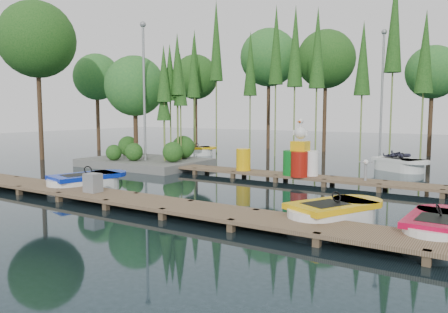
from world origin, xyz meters
The scene contains 16 objects.
ground_plane centered at (0.00, 0.00, 0.00)m, with size 90.00×90.00×0.00m, color #1E3038.
near_dock centered at (0.00, -4.50, 0.23)m, with size 18.00×1.50×0.50m.
far_dock centered at (1.00, 2.50, 0.23)m, with size 15.00×1.20×0.50m.
island centered at (-6.30, 3.29, 3.18)m, with size 6.20×4.20×6.75m.
tree_screen centered at (-2.04, 10.60, 6.12)m, with size 34.42×18.53×10.31m.
lamp_island centered at (-5.50, 2.50, 4.26)m, with size 0.30×0.30×7.25m.
lamp_rear centered at (4.00, 11.00, 4.26)m, with size 0.30×0.30×7.25m.
boat_blue centered at (-2.92, -3.42, 0.28)m, with size 2.03×3.17×0.98m.
boat_red centered at (8.55, -3.25, 0.26)m, with size 1.30×2.68×0.89m.
boat_yellow_near centered at (6.18, -3.26, 0.27)m, with size 2.37×3.07×0.94m.
boat_yellow_far centered at (-7.10, 8.92, 0.28)m, with size 2.69×2.66×1.31m.
boat_white_far centered at (5.56, 8.27, 0.30)m, with size 3.14×2.55×1.36m.
utility_cabinet centered at (-1.27, -4.50, 0.60)m, with size 0.49×0.41×0.60m, color gray.
yellow_barrel centered at (0.22, 2.50, 0.77)m, with size 0.63×0.63×0.95m, color #ECB20C.
drum_cluster centered at (2.93, 2.34, 0.97)m, with size 1.33×1.22×2.29m.
seagull_post centered at (5.46, 2.50, 0.83)m, with size 0.49×0.27×0.79m.
Camera 1 is at (9.66, -13.83, 2.89)m, focal length 35.00 mm.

